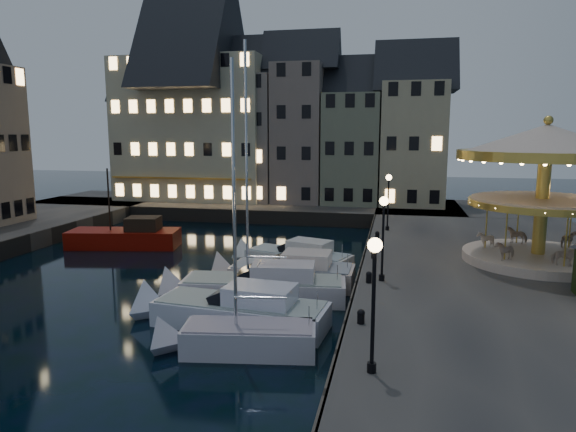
% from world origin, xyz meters
% --- Properties ---
extents(ground, '(160.00, 160.00, 0.00)m').
position_xyz_m(ground, '(0.00, 0.00, 0.00)').
color(ground, black).
rests_on(ground, ground).
extents(quay_east, '(16.00, 56.00, 1.30)m').
position_xyz_m(quay_east, '(14.00, 6.00, 0.65)').
color(quay_east, '#474442').
rests_on(quay_east, ground).
extents(quay_north, '(44.00, 12.00, 1.30)m').
position_xyz_m(quay_north, '(-8.00, 28.00, 0.65)').
color(quay_north, '#474442').
rests_on(quay_north, ground).
extents(quaywall_e, '(0.15, 44.00, 1.30)m').
position_xyz_m(quaywall_e, '(6.00, 6.00, 0.65)').
color(quaywall_e, '#47423A').
rests_on(quaywall_e, ground).
extents(quaywall_n, '(48.00, 0.15, 1.30)m').
position_xyz_m(quaywall_n, '(-6.00, 22.00, 0.65)').
color(quaywall_n, '#47423A').
rests_on(quaywall_n, ground).
extents(streetlamp_a, '(0.44, 0.44, 4.17)m').
position_xyz_m(streetlamp_a, '(7.20, -9.00, 4.02)').
color(streetlamp_a, black).
rests_on(streetlamp_a, quay_east).
extents(streetlamp_b, '(0.44, 0.44, 4.17)m').
position_xyz_m(streetlamp_b, '(7.20, 1.00, 4.02)').
color(streetlamp_b, black).
rests_on(streetlamp_b, quay_east).
extents(streetlamp_c, '(0.44, 0.44, 4.17)m').
position_xyz_m(streetlamp_c, '(7.20, 14.50, 4.02)').
color(streetlamp_c, black).
rests_on(streetlamp_c, quay_east).
extents(bollard_a, '(0.30, 0.30, 0.57)m').
position_xyz_m(bollard_a, '(6.60, -5.00, 1.60)').
color(bollard_a, black).
rests_on(bollard_a, quay_east).
extents(bollard_b, '(0.30, 0.30, 0.57)m').
position_xyz_m(bollard_b, '(6.60, 0.50, 1.60)').
color(bollard_b, black).
rests_on(bollard_b, quay_east).
extents(bollard_c, '(0.30, 0.30, 0.57)m').
position_xyz_m(bollard_c, '(6.60, 5.50, 1.60)').
color(bollard_c, black).
rests_on(bollard_c, quay_east).
extents(bollard_d, '(0.30, 0.30, 0.57)m').
position_xyz_m(bollard_d, '(6.60, 11.00, 1.60)').
color(bollard_d, black).
rests_on(bollard_d, quay_east).
extents(townhouse_na, '(5.50, 8.00, 12.80)m').
position_xyz_m(townhouse_na, '(-19.50, 30.00, 7.78)').
color(townhouse_na, gray).
rests_on(townhouse_na, quay_north).
extents(townhouse_nb, '(6.16, 8.00, 13.80)m').
position_xyz_m(townhouse_nb, '(-14.05, 30.00, 8.28)').
color(townhouse_nb, gray).
rests_on(townhouse_nb, quay_north).
extents(townhouse_nc, '(6.82, 8.00, 14.80)m').
position_xyz_m(townhouse_nc, '(-8.00, 30.00, 8.78)').
color(townhouse_nc, gray).
rests_on(townhouse_nc, quay_north).
extents(townhouse_nd, '(5.50, 8.00, 15.80)m').
position_xyz_m(townhouse_nd, '(-2.25, 30.00, 9.28)').
color(townhouse_nd, slate).
rests_on(townhouse_nd, quay_north).
extents(townhouse_ne, '(6.16, 8.00, 12.80)m').
position_xyz_m(townhouse_ne, '(3.20, 30.00, 7.78)').
color(townhouse_ne, slate).
rests_on(townhouse_ne, quay_north).
extents(townhouse_nf, '(6.82, 8.00, 13.80)m').
position_xyz_m(townhouse_nf, '(9.25, 30.00, 8.28)').
color(townhouse_nf, tan).
rests_on(townhouse_nf, quay_north).
extents(hotel_corner, '(17.60, 9.00, 16.80)m').
position_xyz_m(hotel_corner, '(-14.00, 30.00, 9.78)').
color(hotel_corner, '#C1B996').
rests_on(hotel_corner, quay_north).
extents(motorboat_a, '(6.26, 2.79, 10.27)m').
position_xyz_m(motorboat_a, '(1.80, -5.75, 0.54)').
color(motorboat_a, silver).
rests_on(motorboat_a, ground).
extents(motorboat_b, '(8.82, 3.35, 2.15)m').
position_xyz_m(motorboat_b, '(0.81, -3.01, 0.64)').
color(motorboat_b, silver).
rests_on(motorboat_b, ground).
extents(motorboat_c, '(9.40, 3.42, 12.43)m').
position_xyz_m(motorboat_c, '(0.91, 0.62, 0.68)').
color(motorboat_c, silver).
rests_on(motorboat_c, ground).
extents(motorboat_d, '(7.89, 2.65, 2.15)m').
position_xyz_m(motorboat_d, '(1.79, 3.55, 0.64)').
color(motorboat_d, beige).
rests_on(motorboat_d, ground).
extents(motorboat_e, '(7.69, 4.40, 2.15)m').
position_xyz_m(motorboat_e, '(1.50, 7.02, 0.64)').
color(motorboat_e, silver).
rests_on(motorboat_e, ground).
extents(red_fishing_boat, '(8.41, 4.21, 6.11)m').
position_xyz_m(red_fishing_boat, '(-11.92, 10.52, 0.71)').
color(red_fishing_boat, '#730A02').
rests_on(red_fishing_boat, ground).
extents(carousel, '(9.27, 9.27, 8.11)m').
position_xyz_m(carousel, '(15.67, 6.52, 6.64)').
color(carousel, beige).
rests_on(carousel, quay_east).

